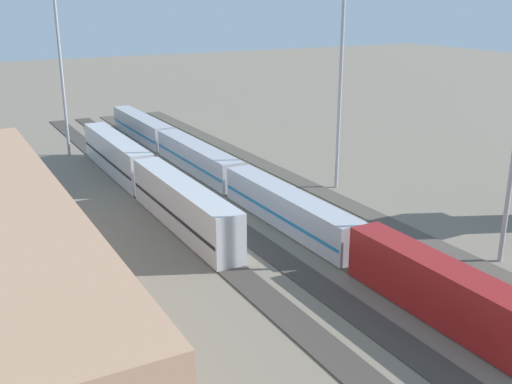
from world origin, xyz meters
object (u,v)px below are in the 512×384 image
train_on_track_2 (228,175)px  train_on_track_4 (145,177)px  light_mast_1 (56,20)px  light_mast_0 (342,43)px

train_on_track_2 → train_on_track_4: bearing=76.2°
light_mast_1 → train_on_track_2: bearing=-154.3°
train_on_track_4 → train_on_track_2: size_ratio=0.52×
train_on_track_2 → light_mast_1: bearing=25.7°
train_on_track_4 → light_mast_0: light_mast_0 is taller
light_mast_0 → light_mast_1: size_ratio=0.88×
light_mast_0 → train_on_track_4: bearing=71.3°
train_on_track_2 → light_mast_0: (-5.28, -12.86, 16.11)m
train_on_track_4 → light_mast_1: (25.92, 3.64, 17.63)m
train_on_track_4 → train_on_track_2: (-2.46, -10.00, -0.53)m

